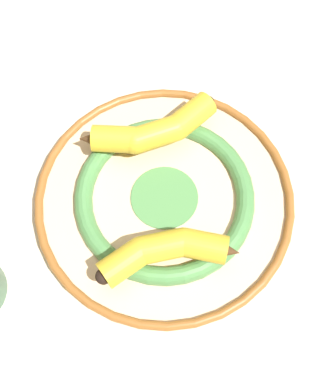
{
  "coord_description": "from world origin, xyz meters",
  "views": [
    {
      "loc": [
        0.22,
        -0.13,
        0.62
      ],
      "look_at": [
        0.01,
        0.02,
        0.04
      ],
      "focal_mm": 42.0,
      "sensor_mm": 36.0,
      "label": 1
    }
  ],
  "objects": [
    {
      "name": "ground_plane",
      "position": [
        0.0,
        0.0,
        0.0
      ],
      "size": [
        2.8,
        2.8,
        0.0
      ],
      "primitive_type": "plane",
      "color": "beige"
    },
    {
      "name": "decorative_bowl",
      "position": [
        0.01,
        0.02,
        0.02
      ],
      "size": [
        0.38,
        0.38,
        0.04
      ],
      "color": "beige",
      "rests_on": "ground_plane"
    },
    {
      "name": "banana_a",
      "position": [
        -0.07,
        0.05,
        0.06
      ],
      "size": [
        0.1,
        0.21,
        0.04
      ],
      "rotation": [
        0.0,
        0.0,
        1.32
      ],
      "color": "gold",
      "rests_on": "decorative_bowl"
    },
    {
      "name": "banana_b",
      "position": [
        0.09,
        -0.03,
        0.06
      ],
      "size": [
        0.11,
        0.18,
        0.04
      ],
      "rotation": [
        0.0,
        0.0,
        -1.97
      ],
      "color": "gold",
      "rests_on": "decorative_bowl"
    }
  ]
}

